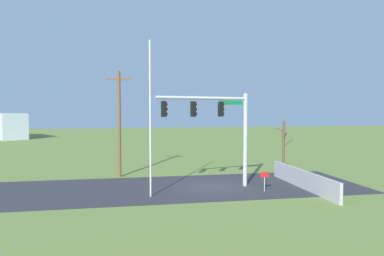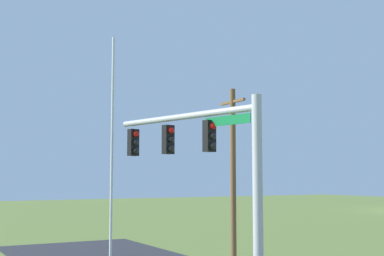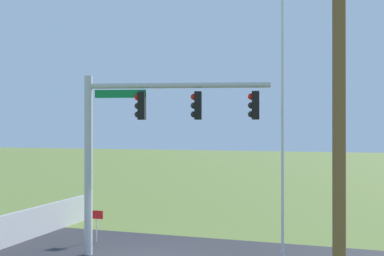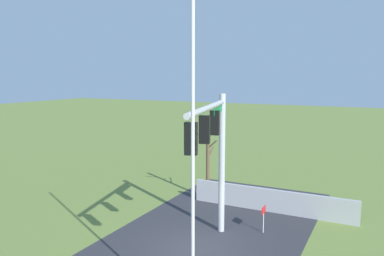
# 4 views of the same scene
# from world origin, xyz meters

# --- Properties ---
(ground_plane) EXTENTS (160.00, 160.00, 0.00)m
(ground_plane) POSITION_xyz_m (0.00, 0.00, 0.00)
(ground_plane) COLOR olive
(sidewalk_corner) EXTENTS (6.00, 6.00, 0.01)m
(sidewalk_corner) POSITION_xyz_m (3.19, -0.29, 0.00)
(sidewalk_corner) COLOR #B7B5AD
(sidewalk_corner) RESTS_ON ground_plane
(retaining_fence) EXTENTS (0.20, 8.50, 1.20)m
(retaining_fence) POSITION_xyz_m (5.66, -1.64, 0.60)
(retaining_fence) COLOR #A8A8AD
(retaining_fence) RESTS_ON ground_plane
(signal_mast) EXTENTS (6.27, 1.68, 6.23)m
(signal_mast) POSITION_xyz_m (0.32, -0.73, 4.43)
(signal_mast) COLOR #B2B5BA
(signal_mast) RESTS_ON ground_plane
(flagpole) EXTENTS (0.10, 0.10, 9.17)m
(flagpole) POSITION_xyz_m (-4.28, -2.10, 4.59)
(flagpole) COLOR silver
(flagpole) RESTS_ON ground_plane
(bare_tree) EXTENTS (1.27, 1.02, 4.32)m
(bare_tree) POSITION_xyz_m (6.12, 2.17, 2.22)
(bare_tree) COLOR brown
(bare_tree) RESTS_ON ground_plane
(open_sign) EXTENTS (0.56, 0.04, 1.22)m
(open_sign) POSITION_xyz_m (2.86, -2.05, 0.91)
(open_sign) COLOR silver
(open_sign) RESTS_ON ground_plane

